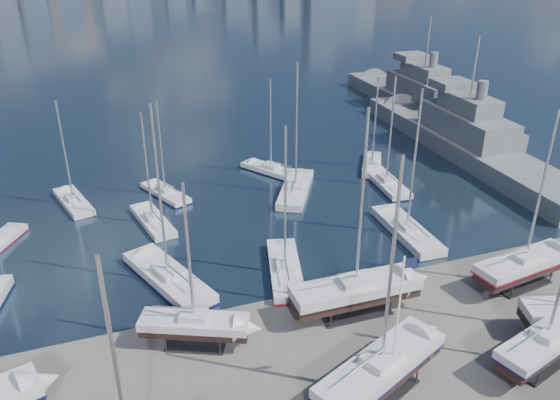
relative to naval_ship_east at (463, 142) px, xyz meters
name	(u,v)px	position (x,y,z in m)	size (l,w,h in m)	color
ground	(339,373)	(-36.13, -34.61, -1.66)	(1400.00, 1400.00, 0.00)	#605E59
sailboat_cradle_2	(194,324)	(-45.13, -28.23, 0.29)	(8.36, 5.47, 13.51)	#2D2D33
sailboat_cradle_3	(381,369)	(-34.46, -37.30, 0.47)	(11.09, 7.03, 17.31)	#2D2D33
sailboat_cradle_4	(356,290)	(-31.92, -28.64, 0.49)	(10.79, 3.18, 17.43)	#2D2D33
sailboat_cradle_5	(546,342)	(-21.97, -38.78, 0.35)	(9.54, 4.93, 14.94)	#2D2D33
sailboat_cradle_6	(524,264)	(-16.05, -30.04, 0.41)	(10.24, 4.06, 16.09)	#2D2D33
sailboat_moored_2	(74,203)	(-53.43, 0.72, -1.34)	(4.62, 8.96, 13.02)	black
sailboat_moored_3	(168,280)	(-45.69, -19.09, -1.35)	(7.08, 11.97, 17.29)	black
sailboat_moored_4	(153,222)	(-45.42, -7.26, -1.34)	(4.02, 8.97, 13.09)	black
sailboat_moored_5	(165,194)	(-42.97, -0.33, -1.35)	(5.20, 8.44, 12.23)	black
sailboat_moored_6	(285,271)	(-35.33, -21.29, -1.36)	(5.31, 10.37, 14.93)	black
sailboat_moored_7	(296,191)	(-27.89, -4.97, -1.34)	(8.12, 11.07, 16.60)	black
sailboat_moored_8	(271,171)	(-28.63, 2.14, -1.36)	(6.73, 8.79, 13.17)	black
sailboat_moored_9	(406,232)	(-20.76, -18.59, -1.34)	(3.50, 10.85, 16.20)	black
sailboat_moored_10	(386,184)	(-16.41, -6.79, -1.36)	(3.66, 9.90, 14.47)	black
sailboat_moored_11	(372,166)	(-15.15, -0.75, -1.36)	(6.39, 8.70, 12.91)	black
naval_ship_east	(463,142)	(0.00, 0.00, 0.00)	(9.40, 46.44, 18.15)	#575D60
naval_ship_west	(421,103)	(5.98, 20.13, 0.00)	(8.77, 46.26, 18.15)	#575D60
flagpole	(398,320)	(-33.74, -37.58, 4.54)	(0.97, 0.12, 10.88)	white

